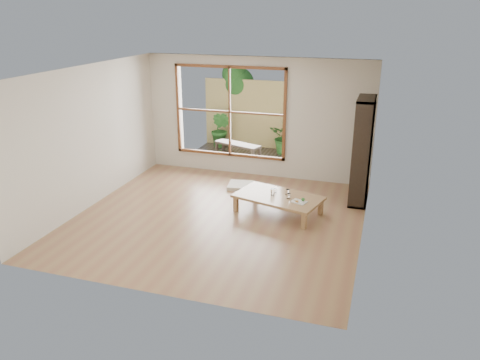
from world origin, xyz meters
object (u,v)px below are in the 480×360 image
object	(u,v)px
low_table	(278,198)
bookshelf	(362,151)
food_tray	(300,201)
garden_bench	(238,146)

from	to	relation	value
low_table	bookshelf	bearing A→B (deg)	52.95
food_tray	garden_bench	xyz separation A→B (m)	(-2.13, 3.07, -0.01)
bookshelf	food_tray	bearing A→B (deg)	-126.99
bookshelf	food_tray	size ratio (longest dim) A/B	6.63
bookshelf	food_tray	xyz separation A→B (m)	(-0.93, -1.24, -0.65)
low_table	garden_bench	bearing A→B (deg)	135.42
bookshelf	garden_bench	size ratio (longest dim) A/B	1.61
low_table	garden_bench	xyz separation A→B (m)	(-1.70, 2.89, 0.05)
low_table	garden_bench	distance (m)	3.36
garden_bench	bookshelf	bearing A→B (deg)	-11.37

